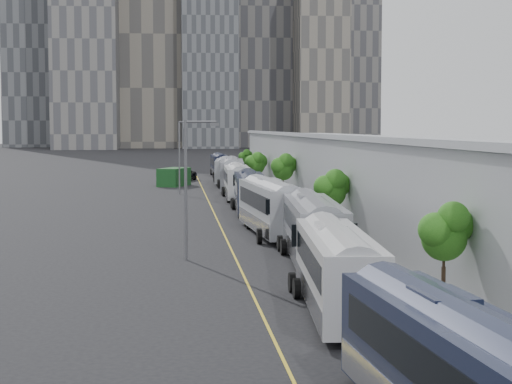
{
  "coord_description": "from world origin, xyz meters",
  "views": [
    {
      "loc": [
        -5.11,
        -0.8,
        7.8
      ],
      "look_at": [
        0.91,
        61.58,
        3.0
      ],
      "focal_mm": 60.0,
      "sensor_mm": 36.0,
      "label": 1
    }
  ],
  "objects": [
    {
      "name": "sidewalk",
      "position": [
        9.0,
        55.0,
        0.06
      ],
      "size": [
        10.0,
        170.0,
        0.12
      ],
      "primitive_type": "cube",
      "color": "gray",
      "rests_on": "ground"
    },
    {
      "name": "lane_line",
      "position": [
        -1.5,
        55.0,
        0.01
      ],
      "size": [
        0.12,
        160.0,
        0.02
      ],
      "primitive_type": "cube",
      "color": "gold",
      "rests_on": "ground"
    },
    {
      "name": "depot",
      "position": [
        12.99,
        55.0,
        3.51
      ],
      "size": [
        12.45,
        160.4,
        7.2
      ],
      "color": "gray",
      "rests_on": "ground"
    },
    {
      "name": "skyline",
      "position": [
        -2.9,
        324.16,
        50.85
      ],
      "size": [
        145.0,
        64.0,
        120.0
      ],
      "color": "slate",
      "rests_on": "ground"
    },
    {
      "name": "bus_2",
      "position": [
        1.65,
        33.99,
        1.53
      ],
      "size": [
        3.34,
        12.52,
        3.62
      ],
      "rotation": [
        0.0,
        0.0,
        -0.07
      ],
      "color": "silver",
      "rests_on": "ground"
    },
    {
      "name": "bus_3",
      "position": [
        2.8,
        46.98,
        1.61
      ],
      "size": [
        3.49,
        13.23,
        3.83
      ],
      "rotation": [
        0.0,
        0.0,
        -0.07
      ],
      "color": "gray",
      "rests_on": "ground"
    },
    {
      "name": "bus_4",
      "position": [
        1.9,
        60.26,
        1.68
      ],
      "size": [
        3.7,
        13.74,
        3.97
      ],
      "rotation": [
        0.0,
        0.0,
        0.07
      ],
      "color": "#AEB1B8",
      "rests_on": "ground"
    },
    {
      "name": "bus_5",
      "position": [
        1.74,
        75.84,
        1.57
      ],
      "size": [
        3.19,
        12.88,
        3.73
      ],
      "rotation": [
        0.0,
        0.0,
        -0.05
      ],
      "color": "black",
      "rests_on": "ground"
    },
    {
      "name": "bus_6",
      "position": [
        1.74,
        91.15,
        1.58
      ],
      "size": [
        2.93,
        12.86,
        3.74
      ],
      "rotation": [
        0.0,
        0.0,
        -0.03
      ],
      "color": "silver",
      "rests_on": "ground"
    },
    {
      "name": "bus_7",
      "position": [
        1.99,
        103.37,
        1.68
      ],
      "size": [
        3.65,
        13.77,
        3.98
      ],
      "rotation": [
        0.0,
        0.0,
        -0.07
      ],
      "color": "gray",
      "rests_on": "ground"
    },
    {
      "name": "bus_8",
      "position": [
        1.88,
        115.98,
        1.51
      ],
      "size": [
        3.44,
        12.37,
        3.57
      ],
      "rotation": [
        0.0,
        0.0,
        -0.08
      ],
      "color": "#9EA1A7",
      "rests_on": "ground"
    },
    {
      "name": "bus_9",
      "position": [
        2.16,
        133.69,
        1.49
      ],
      "size": [
        2.72,
        12.11,
        3.53
      ],
      "rotation": [
        0.0,
        0.0,
        0.01
      ],
      "color": "black",
      "rests_on": "ground"
    },
    {
      "name": "tree_1",
      "position": [
        5.86,
        32.9,
        3.51
      ],
      "size": [
        1.88,
        1.88,
        4.48
      ],
      "color": "black",
      "rests_on": "ground"
    },
    {
      "name": "tree_2",
      "position": [
        5.73,
        57.41,
        3.57
      ],
      "size": [
        2.13,
        2.13,
        4.66
      ],
      "color": "black",
      "rests_on": "ground"
    },
    {
      "name": "tree_3",
      "position": [
        5.72,
        83.27,
        3.85
      ],
      "size": [
        2.15,
        2.15,
        4.95
      ],
      "color": "black",
      "rests_on": "ground"
    },
    {
      "name": "tree_4",
      "position": [
        5.31,
        107.79,
        3.23
      ],
      "size": [
        2.46,
        2.46,
        4.47
      ],
      "color": "black",
      "rests_on": "ground"
    },
    {
      "name": "tree_5",
      "position": [
        5.99,
        131.48,
        3.07
      ],
      "size": [
        1.61,
        1.61,
        3.91
      ],
      "color": "black",
      "rests_on": "ground"
    },
    {
      "name": "street_lamp_near",
      "position": [
        -4.22,
        49.03,
        4.77
      ],
      "size": [
        2.04,
        0.22,
        8.18
      ],
      "color": "#59595E",
      "rests_on": "ground"
    },
    {
      "name": "street_lamp_far",
      "position": [
        -4.25,
        97.73,
        4.89
      ],
      "size": [
        2.04,
        0.22,
        8.43
      ],
      "color": "#59595E",
      "rests_on": "ground"
    },
    {
      "name": "shipping_container",
      "position": [
        -5.07,
        111.81,
        1.19
      ],
      "size": [
        4.57,
        5.93,
        2.38
      ],
      "primitive_type": "cube",
      "rotation": [
        0.0,
        0.0,
        -0.4
      ],
      "color": "#133D18",
      "rests_on": "ground"
    },
    {
      "name": "suv",
      "position": [
        -3.77,
        122.53,
        0.83
      ],
      "size": [
        4.33,
        6.52,
        1.66
      ],
      "primitive_type": "imported",
      "rotation": [
        0.0,
        0.0,
        -0.28
      ],
      "color": "black",
      "rests_on": "ground"
    }
  ]
}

